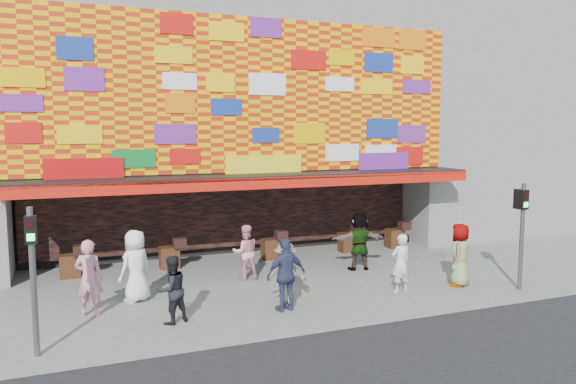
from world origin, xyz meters
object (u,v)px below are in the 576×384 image
Objects in this scene: signal_left at (33,265)px; ped_e at (286,275)px; ped_d at (285,273)px; ped_g at (460,255)px; ped_c at (171,290)px; ped_b at (89,278)px; signal_right at (522,224)px; ped_a at (136,266)px; parasol at (461,213)px; ped_f at (359,241)px; ped_i at (245,252)px; ped_h at (401,263)px.

signal_left is 5.77m from ped_e.
ped_g is at bearing -167.87° from ped_d.
ped_g is at bearing 157.91° from ped_c.
ped_d is at bearing -166.48° from ped_b.
signal_right reaches higher than ped_g.
ped_a is at bearing 163.98° from signal_right.
ped_b is 2.16m from ped_c.
ped_a reaches higher than ped_e.
ped_e is at bearing -173.51° from ped_b.
ped_a is 1.19× the size of ped_c.
parasol is (11.08, 0.96, 0.25)m from signal_left.
parasol is (5.44, 0.20, 1.20)m from ped_e.
ped_e is 0.99× the size of ped_f.
signal_left is at bearing 32.24° from ped_f.
signal_left is 2.60m from ped_b.
ped_a is 3.99m from ped_e.
ped_e is 5.44m from ped_g.
signal_right is 1.82× the size of ped_i.
ped_a reaches higher than ped_c.
ped_c is (0.56, -2.00, -0.15)m from ped_a.
signal_left is at bearing -175.06° from parasol.
ped_e is (3.36, -2.15, -0.03)m from ped_a.
signal_right reaches higher than ped_b.
signal_right is 9.66m from ped_c.
ped_e is 4.68m from ped_f.
ped_g is (9.98, -1.21, -0.03)m from ped_b.
ped_i is at bearing 164.98° from ped_a.
ped_a is (2.28, 2.91, -0.91)m from signal_left.
ped_f is at bearing 153.83° from ped_a.
ped_g reaches higher than ped_d.
signal_right is 6.87m from ped_e.
ped_a is at bearing -19.99° from ped_h.
ped_d is (3.00, 0.41, 0.00)m from ped_c.
ped_c is 0.97× the size of ped_i.
parasol reaches higher than ped_i.
ped_c is at bearing -179.61° from parasol.
ped_i is at bearing -43.86° from ped_h.
ped_c is 0.88× the size of ped_g.
signal_right is 1.60× the size of ped_b.
ped_b is 1.03× the size of ped_e.
ped_a is 1.18× the size of ped_d.
ped_d is at bearing -119.05° from ped_e.
ped_f is at bearing -98.25° from ped_h.
signal_right is 6.77m from ped_d.
ped_i is (-3.72, 0.28, -0.10)m from ped_f.
ped_g is 1.02× the size of parasol.
ped_a is at bearing -55.93° from ped_g.
ped_g is 1.10× the size of ped_i.
ped_g is at bearing 135.22° from ped_a.
ped_b is 1.01× the size of ped_f.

